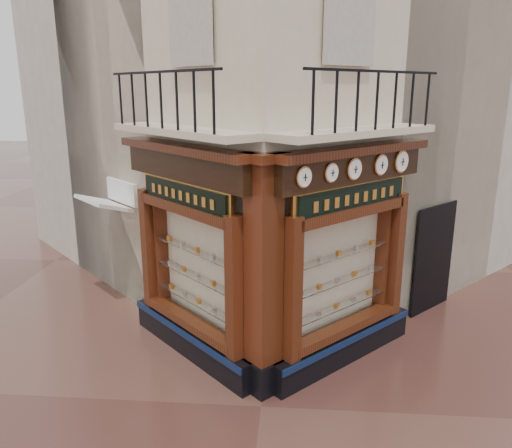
# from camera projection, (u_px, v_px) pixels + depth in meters

# --- Properties ---
(ground) EXTENTS (80.00, 80.00, 0.00)m
(ground) POSITION_uv_depth(u_px,v_px,m) (261.00, 407.00, 7.94)
(ground) COLOR #4D2A23
(ground) RESTS_ON ground
(main_building) EXTENTS (11.31, 11.31, 12.00)m
(main_building) POSITION_uv_depth(u_px,v_px,m) (279.00, 42.00, 12.29)
(main_building) COLOR beige
(main_building) RESTS_ON ground
(neighbour_left) EXTENTS (11.31, 11.31, 11.00)m
(neighbour_left) POSITION_uv_depth(u_px,v_px,m) (199.00, 68.00, 14.99)
(neighbour_left) COLOR beige
(neighbour_left) RESTS_ON ground
(neighbour_right) EXTENTS (11.31, 11.31, 11.00)m
(neighbour_right) POSITION_uv_depth(u_px,v_px,m) (366.00, 67.00, 14.61)
(neighbour_right) COLOR beige
(neighbour_right) RESTS_ON ground
(shopfront_left) EXTENTS (2.86, 2.86, 3.98)m
(shopfront_left) POSITION_uv_depth(u_px,v_px,m) (190.00, 255.00, 9.03)
(shopfront_left) COLOR black
(shopfront_left) RESTS_ON ground
(shopfront_right) EXTENTS (2.86, 2.86, 3.98)m
(shopfront_right) POSITION_uv_depth(u_px,v_px,m) (347.00, 259.00, 8.82)
(shopfront_right) COLOR black
(shopfront_right) RESTS_ON ground
(corner_pilaster) EXTENTS (0.85, 0.85, 3.98)m
(corner_pilaster) POSITION_uv_depth(u_px,v_px,m) (263.00, 281.00, 7.91)
(corner_pilaster) COLOR black
(corner_pilaster) RESTS_ON ground
(balcony) EXTENTS (5.94, 2.97, 1.03)m
(balcony) POSITION_uv_depth(u_px,v_px,m) (268.00, 131.00, 8.26)
(balcony) COLOR beige
(balcony) RESTS_ON ground
(clock_a) EXTENTS (0.27, 0.27, 0.33)m
(clock_a) POSITION_uv_depth(u_px,v_px,m) (304.00, 177.00, 7.41)
(clock_a) COLOR #AF6F3A
(clock_a) RESTS_ON ground
(clock_b) EXTENTS (0.26, 0.26, 0.31)m
(clock_b) POSITION_uv_depth(u_px,v_px,m) (331.00, 173.00, 7.80)
(clock_b) COLOR #AF6F3A
(clock_b) RESTS_ON ground
(clock_c) EXTENTS (0.30, 0.30, 0.37)m
(clock_c) POSITION_uv_depth(u_px,v_px,m) (354.00, 169.00, 8.15)
(clock_c) COLOR #AF6F3A
(clock_c) RESTS_ON ground
(clock_d) EXTENTS (0.30, 0.30, 0.37)m
(clock_d) POSITION_uv_depth(u_px,v_px,m) (381.00, 165.00, 8.61)
(clock_d) COLOR #AF6F3A
(clock_d) RESTS_ON ground
(clock_e) EXTENTS (0.32, 0.32, 0.41)m
(clock_e) POSITION_uv_depth(u_px,v_px,m) (401.00, 162.00, 8.99)
(clock_e) COLOR #AF6F3A
(clock_e) RESTS_ON ground
(awning) EXTENTS (1.51, 1.51, 0.32)m
(awning) POSITION_uv_depth(u_px,v_px,m) (112.00, 306.00, 11.61)
(awning) COLOR white
(awning) RESTS_ON ground
(signboard_left) EXTENTS (1.97, 1.97, 0.53)m
(signboard_left) POSITION_uv_depth(u_px,v_px,m) (184.00, 195.00, 8.69)
(signboard_left) COLOR gold
(signboard_left) RESTS_ON ground
(signboard_right) EXTENTS (2.09, 2.09, 0.56)m
(signboard_right) POSITION_uv_depth(u_px,v_px,m) (353.00, 198.00, 8.47)
(signboard_right) COLOR gold
(signboard_right) RESTS_ON ground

